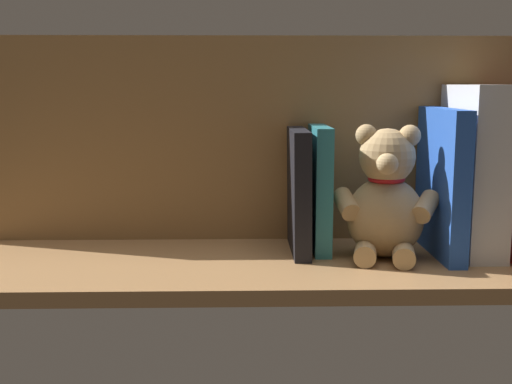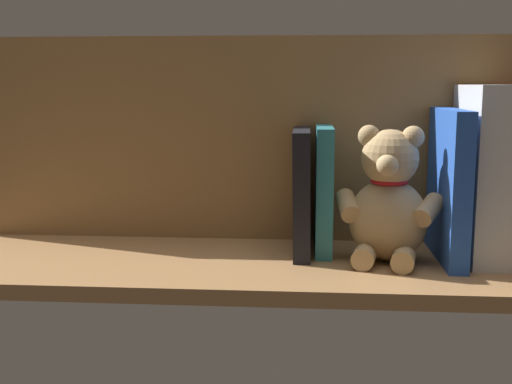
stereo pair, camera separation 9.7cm
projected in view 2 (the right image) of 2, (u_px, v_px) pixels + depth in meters
The scene contains 7 objects.
ground_plane at pixel (256, 265), 98.59cm from camera, with size 102.33×30.97×2.20cm, color #A87A4C.
shelf_back_panel at pixel (262, 139), 108.64cm from camera, with size 102.33×1.50×33.76cm, color olive.
dictionary_thick_white at pixel (483, 173), 97.00cm from camera, with size 5.82×17.26×25.92cm, color silver.
book_2 at pixel (448, 185), 96.84cm from camera, with size 2.78×19.18×22.42cm, color blue.
teddy_bear at pixel (388, 202), 95.93cm from camera, with size 15.98×14.50×20.12cm.
book_3 at pixel (324, 189), 101.53cm from camera, with size 2.56×12.97×19.56cm, color teal.
book_4 at pixel (302, 192), 100.73cm from camera, with size 2.56×15.19×19.17cm, color black.
Camera 2 is at (-7.41, 95.12, 26.14)cm, focal length 45.77 mm.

